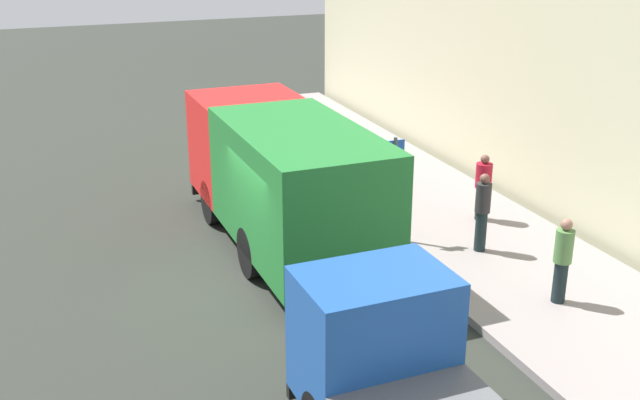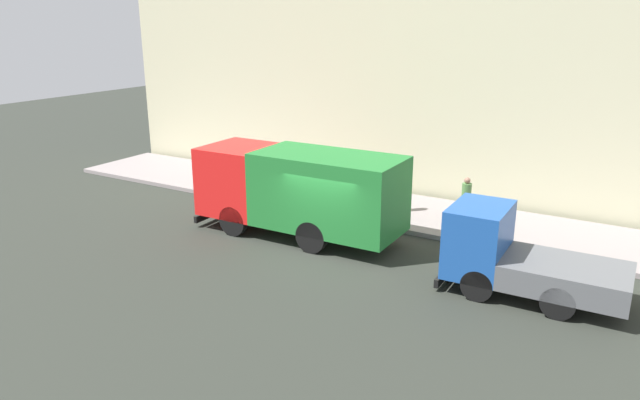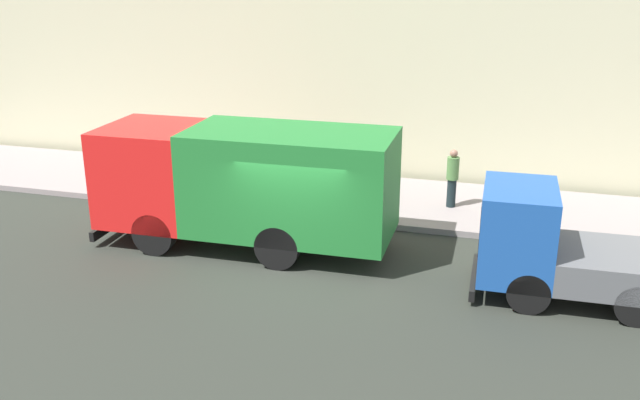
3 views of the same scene
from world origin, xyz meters
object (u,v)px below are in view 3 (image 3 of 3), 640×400
(pedestrian_third, at_px, (452,177))
(pedestrian_walking, at_px, (321,159))
(large_utility_truck, at_px, (245,180))
(pedestrian_standing, at_px, (362,169))
(small_flatbed_truck, at_px, (566,250))
(traffic_cone_orange, at_px, (158,185))
(street_sign_post, at_px, (306,164))

(pedestrian_third, bearing_deg, pedestrian_walking, -24.01)
(large_utility_truck, distance_m, pedestrian_standing, 4.28)
(pedestrian_standing, bearing_deg, small_flatbed_truck, -65.01)
(traffic_cone_orange, relative_size, street_sign_post, 0.28)
(large_utility_truck, relative_size, street_sign_post, 3.12)
(large_utility_truck, bearing_deg, street_sign_post, -21.13)
(pedestrian_third, bearing_deg, pedestrian_standing, -9.40)
(pedestrian_third, distance_m, street_sign_post, 4.05)
(large_utility_truck, bearing_deg, pedestrian_walking, -7.27)
(pedestrian_walking, xyz_separation_m, street_sign_post, (-2.44, -0.30, 0.56))
(large_utility_truck, height_order, small_flatbed_truck, large_utility_truck)
(pedestrian_third, relative_size, traffic_cone_orange, 2.52)
(small_flatbed_truck, relative_size, pedestrian_third, 2.91)
(pedestrian_walking, height_order, traffic_cone_orange, pedestrian_walking)
(large_utility_truck, height_order, street_sign_post, large_utility_truck)
(pedestrian_walking, xyz_separation_m, pedestrian_third, (-0.89, -4.00, 0.05))
(large_utility_truck, relative_size, small_flatbed_truck, 1.52)
(pedestrian_standing, height_order, pedestrian_third, pedestrian_standing)
(pedestrian_walking, height_order, pedestrian_standing, pedestrian_standing)
(small_flatbed_truck, bearing_deg, street_sign_post, 63.87)
(small_flatbed_truck, height_order, pedestrian_walking, small_flatbed_truck)
(pedestrian_standing, relative_size, pedestrian_third, 1.04)
(small_flatbed_truck, distance_m, pedestrian_standing, 6.91)
(pedestrian_third, bearing_deg, large_utility_truck, 28.47)
(small_flatbed_truck, xyz_separation_m, street_sign_post, (3.01, 6.47, 0.48))
(large_utility_truck, xyz_separation_m, traffic_cone_orange, (2.39, 3.70, -1.19))
(pedestrian_third, height_order, traffic_cone_orange, pedestrian_third)
(small_flatbed_truck, bearing_deg, pedestrian_standing, 48.49)
(traffic_cone_orange, bearing_deg, pedestrian_standing, -76.99)
(pedestrian_standing, height_order, street_sign_post, street_sign_post)
(pedestrian_walking, distance_m, street_sign_post, 2.52)
(pedestrian_third, height_order, street_sign_post, street_sign_post)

